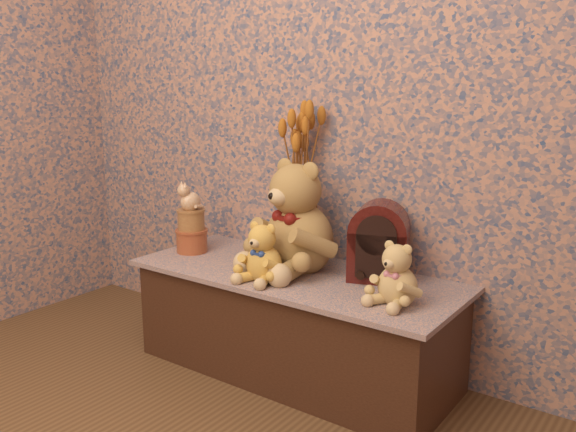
# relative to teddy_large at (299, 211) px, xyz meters

# --- Properties ---
(display_shelf) EXTENTS (1.34, 0.55, 0.43)m
(display_shelf) POSITION_rel_teddy_large_xyz_m (0.02, -0.05, -0.45)
(display_shelf) COLOR #3C537B
(display_shelf) RESTS_ON ground
(teddy_large) EXTENTS (0.48, 0.53, 0.48)m
(teddy_large) POSITION_rel_teddy_large_xyz_m (0.00, 0.00, 0.00)
(teddy_large) COLOR #A67840
(teddy_large) RESTS_ON display_shelf
(teddy_medium) EXTENTS (0.20, 0.23, 0.24)m
(teddy_medium) POSITION_rel_teddy_large_xyz_m (-0.03, -0.19, -0.12)
(teddy_medium) COLOR #C27F36
(teddy_medium) RESTS_ON display_shelf
(teddy_small) EXTENTS (0.22, 0.25, 0.23)m
(teddy_small) POSITION_rel_teddy_large_xyz_m (0.50, -0.13, -0.12)
(teddy_small) COLOR tan
(teddy_small) RESTS_ON display_shelf
(cathedral_radio) EXTENTS (0.26, 0.22, 0.30)m
(cathedral_radio) POSITION_rel_teddy_large_xyz_m (0.32, 0.07, -0.09)
(cathedral_radio) COLOR #390D0A
(cathedral_radio) RESTS_ON display_shelf
(ceramic_vase) EXTENTS (0.16, 0.16, 0.22)m
(ceramic_vase) POSITION_rel_teddy_large_xyz_m (-0.07, 0.12, -0.13)
(ceramic_vase) COLOR tan
(ceramic_vase) RESTS_ON display_shelf
(dried_stalks) EXTENTS (0.27, 0.27, 0.41)m
(dried_stalks) POSITION_rel_teddy_large_xyz_m (-0.07, 0.12, 0.19)
(dried_stalks) COLOR #B6641D
(dried_stalks) RESTS_ON ceramic_vase
(biscuit_tin_lower) EXTENTS (0.16, 0.16, 0.10)m
(biscuit_tin_lower) POSITION_rel_teddy_large_xyz_m (-0.53, -0.08, -0.19)
(biscuit_tin_lower) COLOR #B26C34
(biscuit_tin_lower) RESTS_ON display_shelf
(biscuit_tin_upper) EXTENTS (0.12, 0.12, 0.09)m
(biscuit_tin_upper) POSITION_rel_teddy_large_xyz_m (-0.53, -0.08, -0.09)
(biscuit_tin_upper) COLOR tan
(biscuit_tin_upper) RESTS_ON biscuit_tin_lower
(cat_figurine) EXTENTS (0.12, 0.13, 0.13)m
(cat_figurine) POSITION_rel_teddy_large_xyz_m (-0.53, -0.08, 0.02)
(cat_figurine) COLOR silver
(cat_figurine) RESTS_ON biscuit_tin_upper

